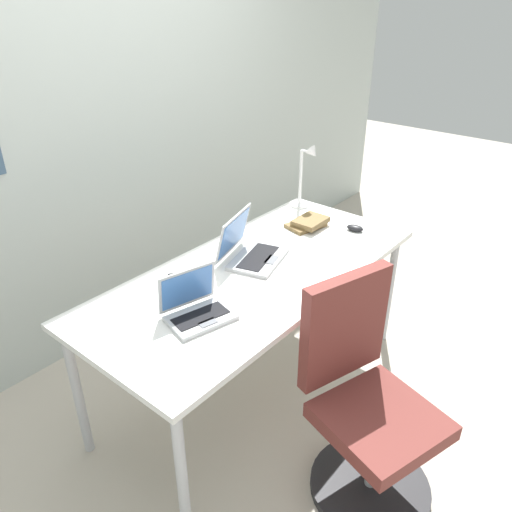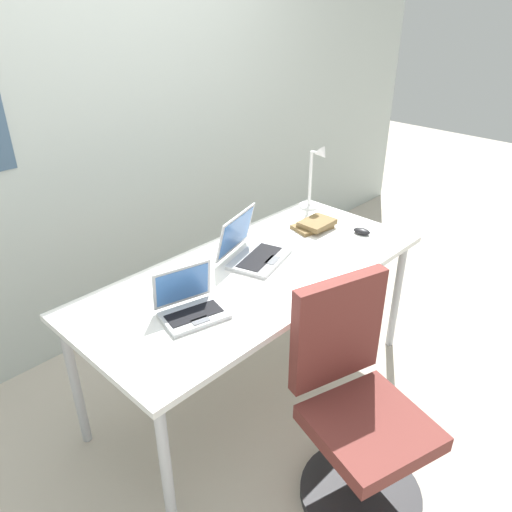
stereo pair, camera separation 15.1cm
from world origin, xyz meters
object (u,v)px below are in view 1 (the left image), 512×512
Objects in this scene: desk_lamp at (305,177)px; laptop_back_right at (196,308)px; computer_mouse at (355,228)px; cell_phone at (176,281)px; laptop_near_lamp at (251,251)px; book_stack at (308,223)px; office_chair at (365,412)px.

laptop_back_right is (-1.25, -0.33, -0.16)m from desk_lamp.
computer_mouse reaches higher than cell_phone.
laptop_back_right is at bearing -163.90° from laptop_near_lamp.
laptop_back_right is at bearing -165.15° from desk_lamp.
book_stack is (0.90, -0.13, 0.02)m from cell_phone.
desk_lamp is 0.41× the size of office_chair.
desk_lamp is at bearing 13.93° from laptop_near_lamp.
cell_phone is at bearing 171.62° from book_stack.
computer_mouse is (1.16, -0.09, -0.02)m from laptop_back_right.
office_chair is (-0.73, -0.81, -0.37)m from book_stack.
laptop_back_right reaches higher than book_stack.
book_stack is at bearing 109.92° from computer_mouse.
desk_lamp is 1.68× the size of book_stack.
cell_phone is (-1.02, 0.36, -0.01)m from computer_mouse.
book_stack is 1.15m from office_chair.
laptop_near_lamp is at bearing 16.10° from laptop_back_right.
laptop_back_right is 1.28× the size of book_stack.
computer_mouse is at bearing 17.46° from cell_phone.
book_stack is at bearing 8.02° from laptop_back_right.
laptop_back_right is at bearing -171.98° from book_stack.
desk_lamp is at bearing 14.85° from laptop_back_right.
laptop_back_right is (-0.53, -0.15, -0.01)m from laptop_near_lamp.
computer_mouse is at bearing -4.28° from laptop_back_right.
office_chair reaches higher than laptop_back_right.
desk_lamp is at bearing 39.82° from book_stack.
laptop_near_lamp is (-0.73, -0.18, -0.15)m from desk_lamp.
computer_mouse is 0.26m from book_stack.
laptop_near_lamp is 0.50m from book_stack.
laptop_back_right is 0.31× the size of office_chair.
laptop_near_lamp is 1.62× the size of book_stack.
laptop_near_lamp is at bearing -166.07° from desk_lamp.
book_stack is at bearing -140.18° from desk_lamp.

